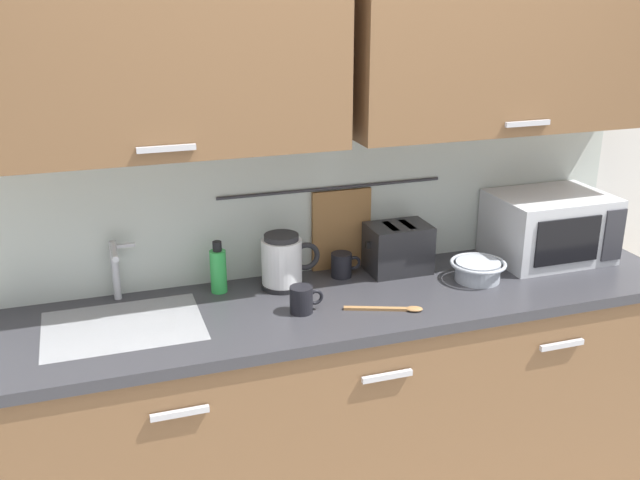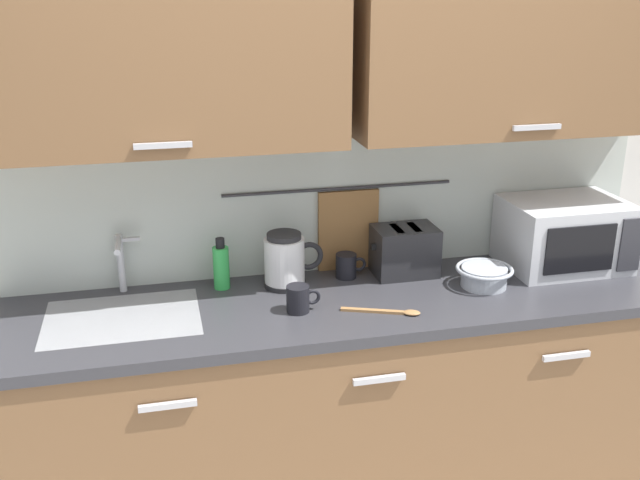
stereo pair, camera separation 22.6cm
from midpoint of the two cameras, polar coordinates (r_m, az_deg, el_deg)
The scene contains 11 objects.
counter_unit at distance 2.85m, azimuth 4.69°, elevation -12.70°, with size 2.53×0.64×0.90m.
back_wall_assembly at distance 2.67m, azimuth 4.02°, elevation 9.75°, with size 3.70×0.41×2.50m.
sink_faucet at distance 2.68m, azimuth -13.10°, elevation -1.33°, with size 0.09×0.17×0.22m.
microwave at distance 3.07m, azimuth 20.65°, elevation 0.42°, with size 0.46×0.35×0.27m.
electric_kettle at distance 2.69m, azimuth -0.32°, elevation -1.66°, with size 0.23×0.16×0.21m.
dish_soap_bottle at distance 2.69m, azimuth -5.40°, elevation -2.11°, with size 0.06×0.06×0.20m.
mug_near_sink at distance 2.51m, azimuth 0.90°, elevation -4.69°, with size 0.12×0.08×0.09m.
mixing_bowl at distance 2.80m, azimuth 15.03°, elevation -2.72°, with size 0.21×0.21×0.08m.
toaster at distance 2.84m, azimuth 8.93°, elevation -0.86°, with size 0.26×0.17×0.19m.
mug_by_kettle at distance 2.80m, azimuth 4.43°, elevation -2.06°, with size 0.12×0.08×0.09m.
wooden_spoon at distance 2.53m, azimuth 8.11°, elevation -5.64°, with size 0.27×0.13×0.01m.
Camera 2 is at (-0.67, -2.01, 1.99)m, focal length 40.75 mm.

